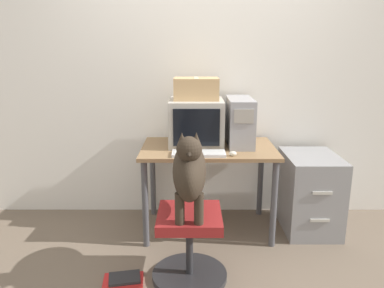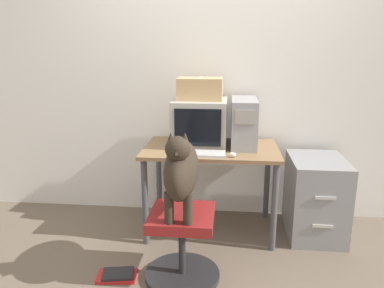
# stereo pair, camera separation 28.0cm
# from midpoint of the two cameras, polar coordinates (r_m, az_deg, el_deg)

# --- Properties ---
(ground_plane) EXTENTS (12.00, 12.00, 0.00)m
(ground_plane) POSITION_cam_midpoint_polar(r_m,az_deg,el_deg) (3.09, 5.10, -15.77)
(ground_plane) COLOR #6B5B4C
(wall_back) EXTENTS (8.00, 0.05, 2.60)m
(wall_back) POSITION_cam_midpoint_polar(r_m,az_deg,el_deg) (3.44, 5.77, 10.17)
(wall_back) COLOR white
(wall_back) RESTS_ON ground_plane
(desk) EXTENTS (1.11, 0.70, 0.75)m
(desk) POSITION_cam_midpoint_polar(r_m,az_deg,el_deg) (3.16, 5.45, -2.35)
(desk) COLOR olive
(desk) RESTS_ON ground_plane
(crt_monitor) EXTENTS (0.45, 0.46, 0.38)m
(crt_monitor) POSITION_cam_midpoint_polar(r_m,az_deg,el_deg) (3.18, 3.74, 3.31)
(crt_monitor) COLOR #B7B2A8
(crt_monitor) RESTS_ON desk
(pc_tower) EXTENTS (0.21, 0.49, 0.40)m
(pc_tower) POSITION_cam_midpoint_polar(r_m,az_deg,el_deg) (3.18, 10.41, 3.22)
(pc_tower) COLOR #99999E
(pc_tower) RESTS_ON desk
(keyboard) EXTENTS (0.41, 0.16, 0.03)m
(keyboard) POSITION_cam_midpoint_polar(r_m,az_deg,el_deg) (2.89, 3.77, -1.51)
(keyboard) COLOR silver
(keyboard) RESTS_ON desk
(computer_mouse) EXTENTS (0.06, 0.04, 0.04)m
(computer_mouse) POSITION_cam_midpoint_polar(r_m,az_deg,el_deg) (2.87, 8.96, -1.67)
(computer_mouse) COLOR beige
(computer_mouse) RESTS_ON desk
(office_chair) EXTENTS (0.52, 0.52, 0.49)m
(office_chair) POSITION_cam_midpoint_polar(r_m,az_deg,el_deg) (2.64, 1.62, -15.11)
(office_chair) COLOR #262628
(office_chair) RESTS_ON ground_plane
(dog) EXTENTS (0.22, 0.59, 0.58)m
(dog) POSITION_cam_midpoint_polar(r_m,az_deg,el_deg) (2.40, 1.68, -3.92)
(dog) COLOR #33281E
(dog) RESTS_ON office_chair
(filing_cabinet) EXTENTS (0.45, 0.61, 0.67)m
(filing_cabinet) POSITION_cam_midpoint_polar(r_m,az_deg,el_deg) (3.39, 20.58, -7.61)
(filing_cabinet) COLOR gray
(filing_cabinet) RESTS_ON ground_plane
(cardboard_box) EXTENTS (0.37, 0.25, 0.18)m
(cardboard_box) POSITION_cam_midpoint_polar(r_m,az_deg,el_deg) (3.14, 3.82, 8.38)
(cardboard_box) COLOR tan
(cardboard_box) RESTS_ON crt_monitor
(book_stack_floor) EXTENTS (0.28, 0.19, 0.04)m
(book_stack_floor) POSITION_cam_midpoint_polar(r_m,az_deg,el_deg) (2.78, -8.33, -19.25)
(book_stack_floor) COLOR red
(book_stack_floor) RESTS_ON ground_plane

